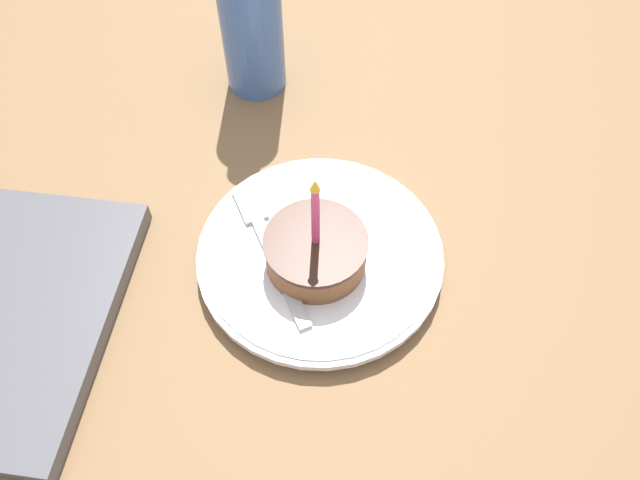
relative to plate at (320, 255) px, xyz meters
The scene contains 5 objects.
ground_plane 0.04m from the plate, 104.00° to the right, with size 2.40×2.40×0.04m.
plate is the anchor object (origin of this frame).
cake_slice 0.03m from the plate, ahead, with size 0.10×0.10×0.12m.
fork 0.05m from the plate, 90.42° to the right, with size 0.16×0.10×0.00m.
bottle 0.28m from the plate, 155.86° to the right, with size 0.07×0.07×0.25m.
Camera 1 is at (0.33, 0.07, 0.52)m, focal length 35.00 mm.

